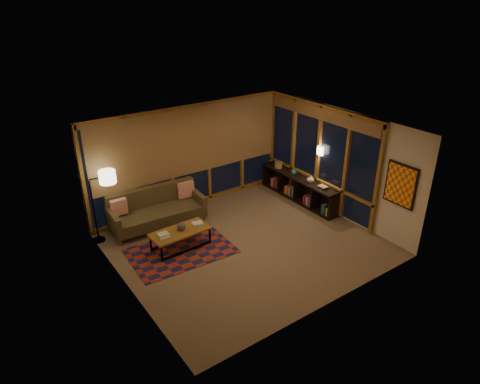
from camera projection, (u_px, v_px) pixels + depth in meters
floor at (246, 244)px, 9.65m from camera, size 5.50×5.00×0.01m
ceiling at (247, 129)px, 8.48m from camera, size 5.50×5.00×0.01m
walls at (246, 190)px, 9.07m from camera, size 5.51×5.01×2.70m
window_wall_back at (190, 157)px, 10.86m from camera, size 5.30×0.16×2.60m
window_wall_right at (317, 156)px, 10.90m from camera, size 0.16×3.70×2.60m
wall_art at (401, 185)px, 9.07m from camera, size 0.06×0.74×0.94m
wall_sconce at (320, 151)px, 10.67m from camera, size 0.12×0.18×0.22m
sofa at (157, 210)px, 10.19m from camera, size 2.27×1.04×0.91m
pillow_left at (119, 209)px, 9.82m from camera, size 0.38×0.14×0.37m
pillow_right at (186, 191)px, 10.66m from camera, size 0.41×0.17×0.40m
area_rug at (181, 251)px, 9.39m from camera, size 2.28×1.58×0.01m
coffee_table at (181, 239)px, 9.43m from camera, size 1.33×0.65×0.44m
book_stack_a at (163, 235)px, 9.09m from camera, size 0.27×0.22×0.08m
book_stack_b at (197, 223)px, 9.58m from camera, size 0.29×0.26×0.05m
ceramic_pot at (181, 226)px, 9.33m from camera, size 0.21×0.21×0.18m
floor_lamp at (94, 208)px, 9.44m from camera, size 0.63×0.48×1.67m
bookshelf at (299, 189)px, 11.54m from camera, size 0.40×2.66×0.66m
basket at (279, 165)px, 11.98m from camera, size 0.23×0.23×0.16m
teal_bowl at (294, 172)px, 11.53m from camera, size 0.17×0.17×0.14m
vase at (311, 179)px, 11.05m from camera, size 0.21×0.21×0.20m
shelf_book_stack at (323, 187)px, 10.75m from camera, size 0.19×0.26×0.07m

